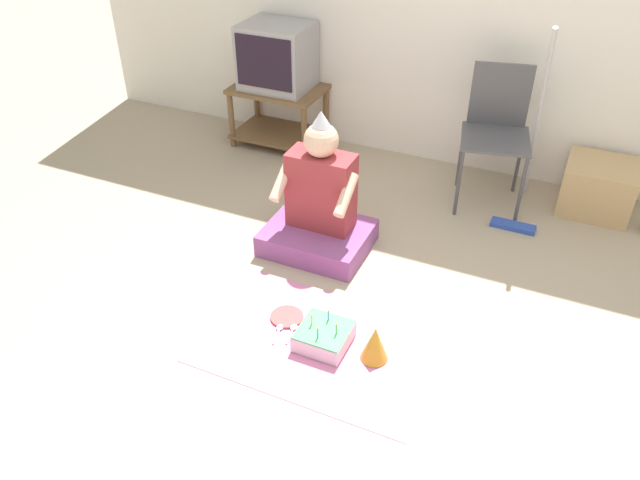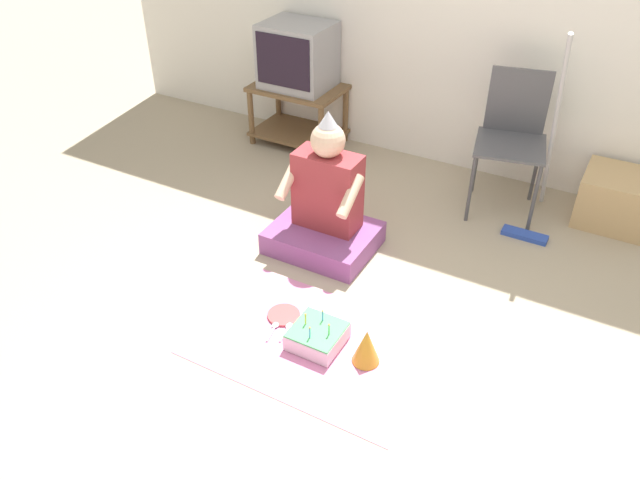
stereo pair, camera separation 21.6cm
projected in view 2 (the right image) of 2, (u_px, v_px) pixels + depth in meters
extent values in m
plane|color=tan|center=(368.00, 355.00, 3.08)|extent=(16.00, 16.00, 0.00)
cube|color=brown|center=(298.00, 88.00, 4.75)|extent=(0.69, 0.46, 0.03)
cube|color=brown|center=(299.00, 132.00, 4.96)|extent=(0.69, 0.46, 0.02)
cylinder|color=brown|center=(251.00, 116.00, 4.86)|extent=(0.04, 0.04, 0.47)
cylinder|color=brown|center=(321.00, 133.00, 4.61)|extent=(0.04, 0.04, 0.47)
cylinder|color=brown|center=(278.00, 99.00, 5.14)|extent=(0.04, 0.04, 0.47)
cylinder|color=brown|center=(346.00, 114.00, 4.89)|extent=(0.04, 0.04, 0.47)
cube|color=#99999E|center=(298.00, 55.00, 4.61)|extent=(0.50, 0.41, 0.47)
cube|color=black|center=(283.00, 62.00, 4.45)|extent=(0.44, 0.01, 0.37)
cube|color=#4C4C51|center=(510.00, 146.00, 3.90)|extent=(0.51, 0.51, 0.02)
cube|color=#4C4C51|center=(518.00, 101.00, 3.94)|extent=(0.37, 0.10, 0.42)
cylinder|color=#4C4C51|center=(471.00, 189.00, 3.93)|extent=(0.02, 0.02, 0.47)
cylinder|color=#4C4C51|center=(534.00, 198.00, 3.84)|extent=(0.02, 0.02, 0.47)
cylinder|color=#4C4C51|center=(476.00, 161.00, 4.24)|extent=(0.02, 0.02, 0.47)
cylinder|color=#4C4C51|center=(536.00, 169.00, 4.15)|extent=(0.02, 0.02, 0.47)
cube|color=tan|center=(616.00, 199.00, 3.97)|extent=(0.44, 0.42, 0.33)
cube|color=#2D4CB2|center=(525.00, 235.00, 3.90)|extent=(0.28, 0.09, 0.03)
cylinder|color=#B7B7BC|center=(554.00, 129.00, 3.70)|extent=(0.03, 0.47, 1.25)
cube|color=#8C4C8C|center=(323.00, 238.00, 3.78)|extent=(0.61, 0.50, 0.14)
cube|color=#993338|center=(328.00, 191.00, 3.64)|extent=(0.39, 0.20, 0.47)
sphere|color=beige|center=(328.00, 140.00, 3.46)|extent=(0.20, 0.20, 0.20)
cone|color=silver|center=(328.00, 119.00, 3.38)|extent=(0.11, 0.11, 0.09)
cylinder|color=beige|center=(289.00, 179.00, 3.60)|extent=(0.06, 0.25, 0.20)
cylinder|color=beige|center=(350.00, 196.00, 3.44)|extent=(0.06, 0.25, 0.20)
cube|color=pink|center=(313.00, 344.00, 3.14)|extent=(1.17, 0.79, 0.01)
cube|color=silver|center=(317.00, 336.00, 3.11)|extent=(0.25, 0.25, 0.09)
cube|color=#4CB266|center=(317.00, 329.00, 3.08)|extent=(0.25, 0.25, 0.01)
cylinder|color=#66C666|center=(329.00, 331.00, 3.04)|extent=(0.01, 0.01, 0.06)
sphere|color=#FFCC4C|center=(329.00, 325.00, 3.01)|extent=(0.01, 0.01, 0.01)
cylinder|color=#4C7FE5|center=(323.00, 317.00, 3.12)|extent=(0.01, 0.01, 0.06)
sphere|color=#FFCC4C|center=(323.00, 311.00, 3.10)|extent=(0.01, 0.01, 0.01)
cylinder|color=yellow|center=(306.00, 320.00, 3.10)|extent=(0.01, 0.01, 0.06)
sphere|color=#FFCC4C|center=(305.00, 314.00, 3.08)|extent=(0.01, 0.01, 0.01)
cylinder|color=#4C7FE5|center=(310.00, 334.00, 3.02)|extent=(0.01, 0.01, 0.06)
sphere|color=#FFCC4C|center=(310.00, 328.00, 3.00)|extent=(0.01, 0.01, 0.01)
cone|color=gold|center=(366.00, 346.00, 2.98)|extent=(0.14, 0.14, 0.19)
cylinder|color=#D84C4C|center=(284.00, 315.00, 3.30)|extent=(0.17, 0.17, 0.01)
ellipsoid|color=white|center=(289.00, 326.00, 3.23)|extent=(0.04, 0.05, 0.01)
cube|color=white|center=(284.00, 335.00, 3.18)|extent=(0.02, 0.10, 0.01)
ellipsoid|color=white|center=(275.00, 325.00, 3.23)|extent=(0.04, 0.05, 0.01)
cube|color=white|center=(271.00, 334.00, 3.18)|extent=(0.03, 0.10, 0.01)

